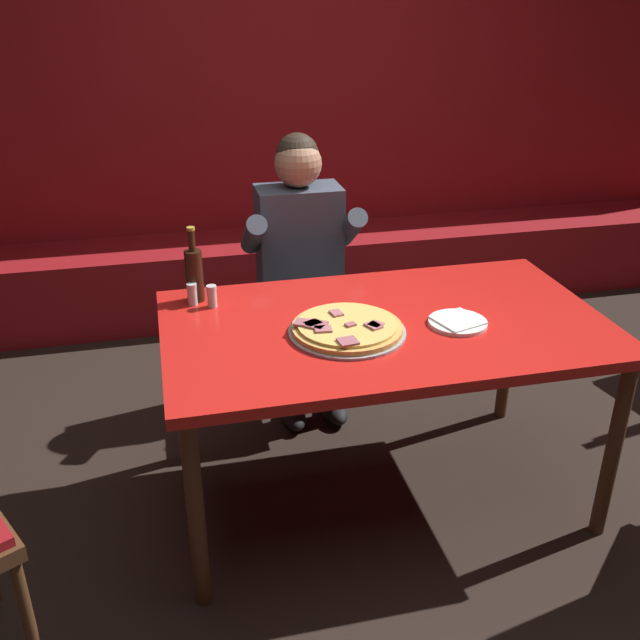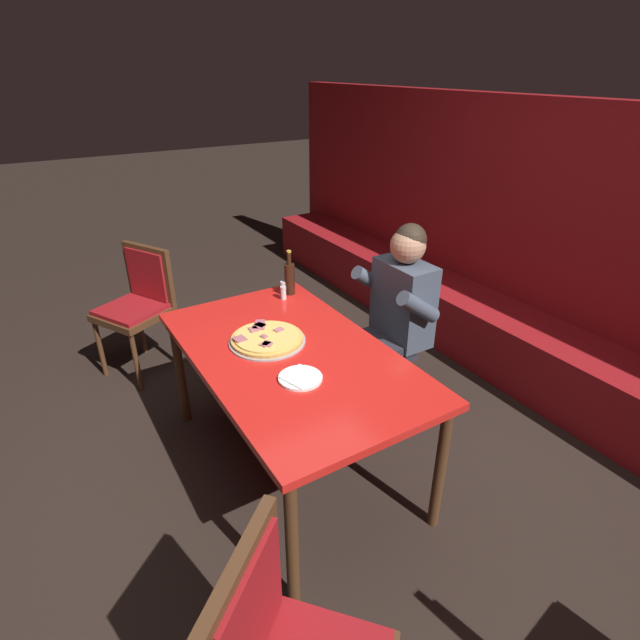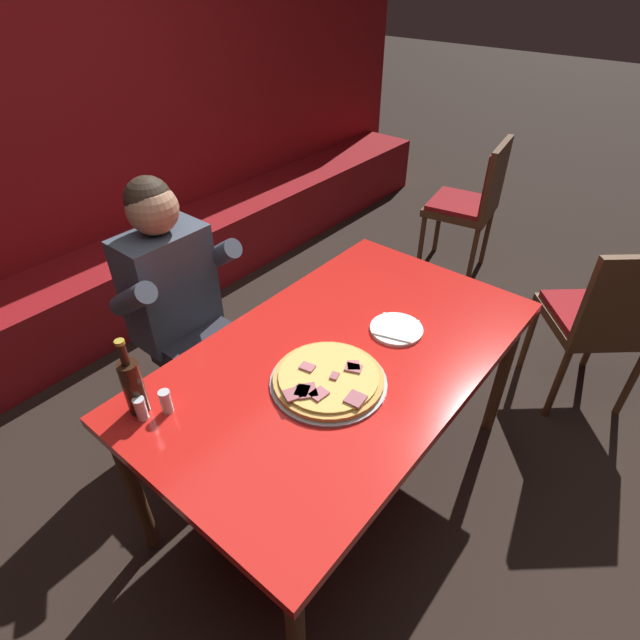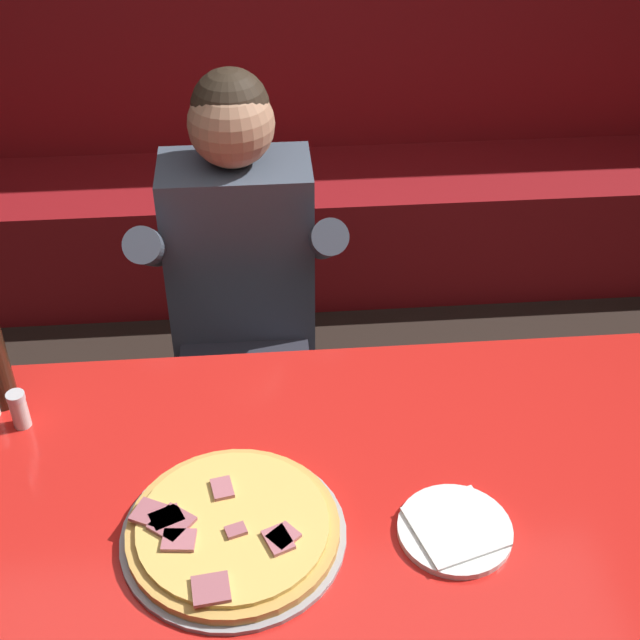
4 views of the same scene
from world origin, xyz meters
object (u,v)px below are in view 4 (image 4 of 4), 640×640
object	(u,v)px
main_dining_table	(318,531)
plate_white_paper	(455,529)
shaker_oregano	(19,411)
diner_seated_blue_shirt	(241,295)
pizza	(232,530)

from	to	relation	value
main_dining_table	plate_white_paper	xyz separation A→B (m)	(0.24, -0.08, 0.08)
plate_white_paper	main_dining_table	bearing A→B (deg)	161.66
main_dining_table	shaker_oregano	xyz separation A→B (m)	(-0.59, 0.27, 0.11)
plate_white_paper	diner_seated_blue_shirt	distance (m)	0.94
pizza	shaker_oregano	distance (m)	0.54
pizza	diner_seated_blue_shirt	size ratio (longest dim) A/B	0.32
main_dining_table	diner_seated_blue_shirt	world-z (taller)	diner_seated_blue_shirt
pizza	shaker_oregano	size ratio (longest dim) A/B	4.76
main_dining_table	diner_seated_blue_shirt	distance (m)	0.79
plate_white_paper	diner_seated_blue_shirt	world-z (taller)	diner_seated_blue_shirt
main_dining_table	pizza	distance (m)	0.19
pizza	plate_white_paper	size ratio (longest dim) A/B	1.95
pizza	diner_seated_blue_shirt	distance (m)	0.84
main_dining_table	diner_seated_blue_shirt	size ratio (longest dim) A/B	1.25
main_dining_table	pizza	bearing A→B (deg)	-160.08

